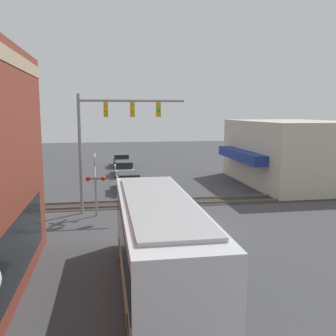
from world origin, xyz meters
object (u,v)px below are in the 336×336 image
Objects in this scene: city_bus at (158,241)px; parked_car_grey at (129,182)px; parked_car_blue at (121,160)px; crossing_signal at (96,179)px; pedestrian_near_bus at (222,270)px; parked_car_white at (124,168)px.

city_bus is 17.35m from parked_car_grey.
crossing_signal is at bearing 173.49° from parked_car_blue.
pedestrian_near_bus is (-0.52, -2.17, -0.98)m from city_bus.
parked_car_white is at bearing -0.00° from city_bus.
pedestrian_near_bus is at bearing -176.09° from parked_car_blue.
crossing_signal is 0.82× the size of parked_car_blue.
parked_car_blue is (13.86, 0.00, -0.01)m from parked_car_grey.
parked_car_grey is at bearing 180.00° from parked_car_white.
parked_car_blue is 2.73× the size of pedestrian_near_bus.
parked_car_white is 2.74× the size of pedestrian_near_bus.
city_bus is 10.54m from crossing_signal.
city_bus is at bearing 76.42° from pedestrian_near_bus.
parked_car_grey reaches higher than parked_car_blue.
parked_car_blue reaches higher than parked_car_white.
parked_car_blue is (31.18, -0.00, -1.15)m from city_bus.
parked_car_white is 25.58m from pedestrian_near_bus.
city_bus is 31.20m from parked_car_blue.
city_bus reaches higher than parked_car_blue.
pedestrian_near_bus reaches higher than parked_car_white.
city_bus is 2.63× the size of crossing_signal.
city_bus is at bearing -166.90° from crossing_signal.
pedestrian_near_bus is at bearing -175.15° from parked_car_white.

